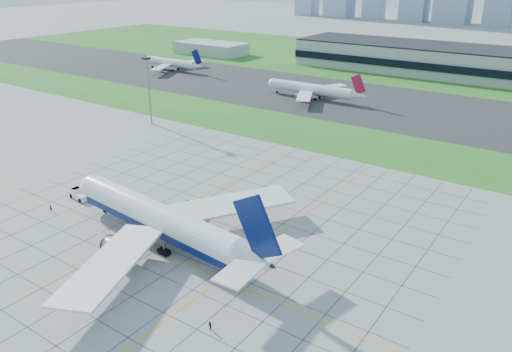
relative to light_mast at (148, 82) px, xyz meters
The scene contains 13 objects.
ground 96.89m from the light_mast, 42.88° to the right, with size 1400.00×1400.00×0.00m, color #9F9F99.
grass_median 76.07m from the light_mast, 19.65° to the left, with size 700.00×35.00×0.04m, color #236D1F.
asphalt_taxiway 107.52m from the light_mast, 48.81° to the left, with size 700.00×75.00×0.04m, color #383838.
grass_far 203.13m from the light_mast, 69.78° to the left, with size 700.00×145.00×0.04m, color #236D1F.
apron_markings 90.15m from the light_mast, 37.43° to the right, with size 120.00×130.00×0.03m.
service_block 171.09m from the light_mast, 121.83° to the left, with size 50.00×25.00×8.00m, color #B7B7B2.
light_mast is the anchor object (origin of this frame).
airliner 93.45m from the light_mast, 42.80° to the right, with size 63.01×63.59×19.84m.
pushback_tug 70.28m from the light_mast, 59.89° to the right, with size 9.43×3.78×2.59m.
crew_near 78.07m from the light_mast, 63.03° to the right, with size 0.60×0.39×1.64m, color black.
crew_far 125.76m from the light_mast, 39.76° to the right, with size 0.82×0.64×1.69m, color black.
distant_jet_0 110.84m from the light_mast, 129.50° to the left, with size 42.15×42.66×14.08m.
distant_jet_1 79.04m from the light_mast, 66.12° to the left, with size 47.76×42.66×14.08m.
Camera 1 is at (70.78, -65.65, 56.29)m, focal length 35.00 mm.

